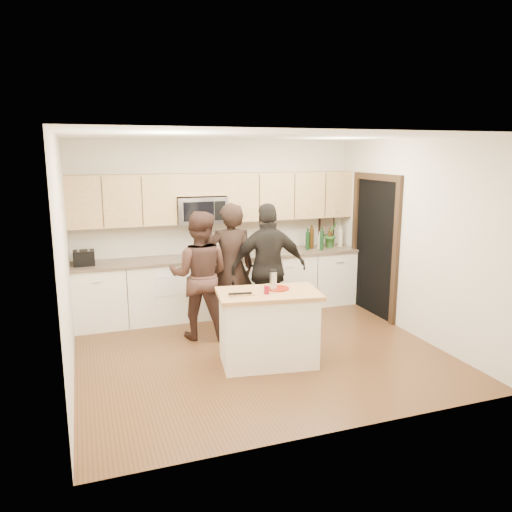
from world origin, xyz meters
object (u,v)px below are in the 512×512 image
object	(u,v)px
toaster	(84,258)
woman_left	(231,268)
woman_right	(269,268)
island	(268,327)
woman_center	(200,275)

from	to	relation	value
toaster	woman_left	xyz separation A→B (m)	(1.95, -0.75, -0.13)
woman_right	woman_left	bearing A→B (deg)	-15.72
island	woman_center	size ratio (longest dim) A/B	0.74
toaster	woman_center	world-z (taller)	woman_center
woman_center	woman_right	xyz separation A→B (m)	(0.98, -0.08, 0.04)
island	woman_left	distance (m)	1.36
woman_left	woman_right	size ratio (longest dim) A/B	1.00
toaster	island	bearing A→B (deg)	-45.05
toaster	woman_right	world-z (taller)	woman_right
woman_right	woman_center	bearing A→B (deg)	2.78
toaster	woman_left	size ratio (longest dim) A/B	0.16
island	woman_left	xyz separation A→B (m)	(-0.08, 1.28, 0.46)
island	woman_center	bearing A→B (deg)	124.66
woman_right	island	bearing A→B (deg)	76.37
woman_center	woman_right	bearing A→B (deg)	-163.13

